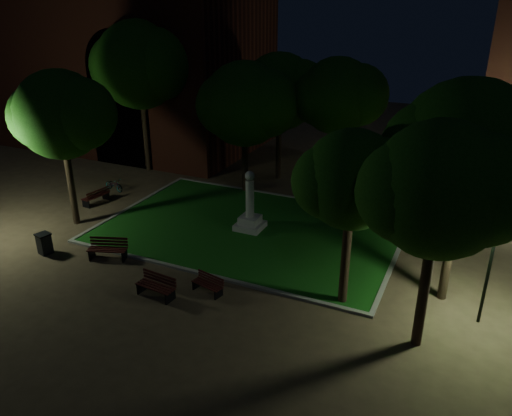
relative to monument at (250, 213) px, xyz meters
The scene contains 24 objects.
ground 2.22m from the monument, 90.00° to the right, with size 80.00×80.00×0.00m, color #4D3C29.
lawn 0.92m from the monument, ahead, with size 15.00×10.00×0.08m, color #134E11.
lawn_kerb 0.90m from the monument, ahead, with size 15.40×10.40×0.12m.
monument is the anchor object (origin of this frame).
building_main 20.77m from the monument, 143.38° to the left, with size 20.00×12.00×15.00m.
tree_west 10.68m from the monument, 160.21° to the right, with size 5.56×4.54×8.23m.
tree_north_wl 7.25m from the monument, 117.42° to the left, with size 6.20×5.06×8.07m.
tree_north_er 8.77m from the monument, 68.74° to the left, with size 5.45×4.45×8.37m.
tree_ne 12.36m from the monument, 30.40° to the left, with size 5.72×4.67×7.02m.
tree_east 11.64m from the monument, 14.25° to the right, with size 6.55×5.35×8.92m.
tree_se 8.95m from the monument, 35.58° to the right, with size 4.62×3.77×7.16m.
tree_nw 13.74m from the monument, 151.04° to the left, with size 7.10×5.79×10.16m.
tree_far_north 9.66m from the monument, 101.47° to the left, with size 6.06×4.94×8.29m.
tree_extra 12.28m from the monument, 32.30° to the right, with size 5.47×4.46×8.11m.
lamppost_se 12.12m from the monument, 17.95° to the right, with size 1.18×0.28×4.08m.
lamppost_nw 13.78m from the monument, 147.36° to the left, with size 1.18×0.28×4.15m.
lamppost_ne 14.53m from the monument, 33.71° to the left, with size 1.18×0.28×4.08m.
bench_near_left 7.38m from the monument, 96.15° to the right, with size 1.77×0.77×0.95m.
bench_near_right 6.30m from the monument, 80.78° to the right, with size 1.49×0.80×0.78m.
bench_west_near 7.36m from the monument, 130.19° to the right, with size 1.92×1.21×1.00m.
bench_left_side 9.87m from the monument, behind, with size 0.83×1.78×0.94m.
bench_far_side 6.67m from the monument, 62.41° to the left, with size 1.41×0.55×0.76m.
trash_bin 10.18m from the monument, 140.36° to the right, with size 0.73×0.73×1.04m.
bicycle 10.46m from the monument, behind, with size 0.53×1.52×0.80m, color black.
Camera 1 is at (10.28, -19.58, 11.46)m, focal length 35.00 mm.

